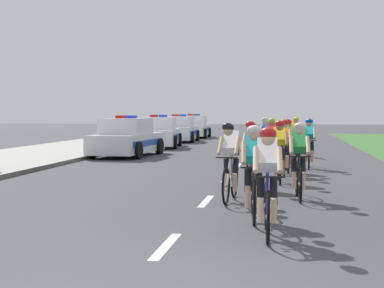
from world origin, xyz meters
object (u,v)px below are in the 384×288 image
cyclist_sixth (279,151)px  police_car_third (179,130)px  cyclist_third (230,161)px  cyclist_eighth (284,147)px  cyclist_eleventh (295,136)px  cyclist_fourth (299,160)px  police_car_second (159,133)px  cyclist_seventh (287,145)px  cyclist_lead (267,181)px  cyclist_twelfth (266,138)px  cyclist_tenth (272,141)px  police_car_nearest (127,139)px  police_car_furthest (194,128)px  cyclist_fifth (252,154)px  cyclist_ninth (309,143)px  cyclist_second (253,171)px

cyclist_sixth → police_car_third: bearing=106.7°
cyclist_third → cyclist_eighth: size_ratio=1.00×
cyclist_third → cyclist_eleventh: size_ratio=1.00×
cyclist_fourth → police_car_second: police_car_second is taller
cyclist_fourth → cyclist_seventh: bearing=92.3°
cyclist_lead → police_car_second: 21.47m
cyclist_lead → cyclist_third: same height
cyclist_third → police_car_second: police_car_second is taller
cyclist_lead → cyclist_twelfth: bearing=92.0°
cyclist_seventh → cyclist_tenth: same height
cyclist_seventh → police_car_nearest: bearing=139.0°
cyclist_tenth → cyclist_eleventh: (0.81, 4.00, 0.00)m
police_car_second → police_car_furthest: size_ratio=1.02×
cyclist_lead → cyclist_eighth: (0.19, 8.34, 0.00)m
cyclist_seventh → cyclist_twelfth: size_ratio=1.00×
cyclist_third → cyclist_fifth: (0.31, 2.05, 0.00)m
cyclist_fifth → cyclist_tenth: size_ratio=1.00×
cyclist_lead → cyclist_third: bearing=103.9°
cyclist_fifth → cyclist_seventh: (0.78, 4.01, 0.00)m
police_car_nearest → police_car_third: same height
cyclist_fifth → police_car_nearest: (-5.39, 9.38, -0.11)m
cyclist_third → cyclist_fifth: size_ratio=1.00×
cyclist_third → cyclist_eleventh: 12.55m
police_car_nearest → police_car_third: (0.00, 11.74, 0.00)m
cyclist_ninth → police_car_furthest: (-6.83, 21.55, -0.11)m
police_car_second → cyclist_tenth: bearing=-57.6°
cyclist_twelfth → police_car_nearest: bearing=172.7°
cyclist_lead → cyclist_third: (-0.81, 3.26, 0.00)m
cyclist_seventh → police_car_furthest: police_car_furthest is taller
cyclist_eleventh → police_car_nearest: 6.57m
cyclist_twelfth → cyclist_sixth: bearing=-85.6°
cyclist_second → police_car_second: bearing=106.2°
cyclist_fifth → cyclist_tenth: same height
police_car_nearest → police_car_third: bearing=90.0°
cyclist_fifth → police_car_third: 21.79m
cyclist_lead → cyclist_fifth: bearing=95.4°
cyclist_tenth → cyclist_fourth: bearing=-84.9°
cyclist_third → cyclist_twelfth: bearing=88.2°
cyclist_second → cyclist_ninth: 9.28m
cyclist_eleventh → police_car_third: 12.51m
cyclist_seventh → police_car_furthest: bearing=105.2°
cyclist_seventh → cyclist_eighth: size_ratio=1.00×
cyclist_eighth → cyclist_tenth: bearing=96.8°
cyclist_fifth → police_car_furthest: police_car_furthest is taller
cyclist_third → police_car_furthest: (-5.07, 28.81, -0.11)m
cyclist_second → police_car_furthest: (-5.62, 30.76, -0.11)m
cyclist_eleventh → cyclist_twelfth: bearing=-121.9°
cyclist_seventh → cyclist_second: bearing=-93.8°
cyclist_eleventh → cyclist_tenth: bearing=-101.5°
cyclist_ninth → police_car_third: bearing=113.2°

